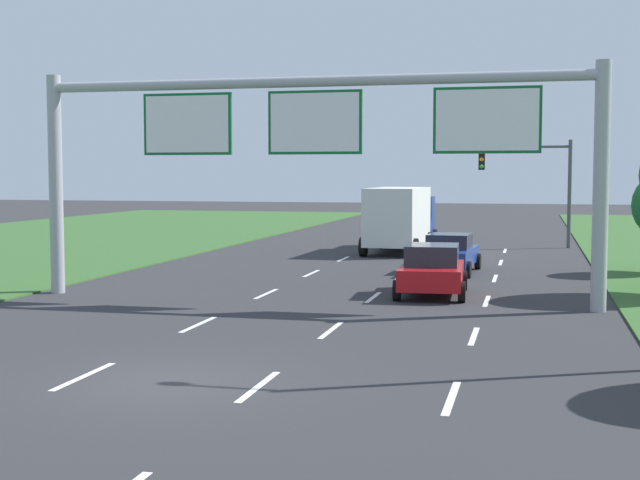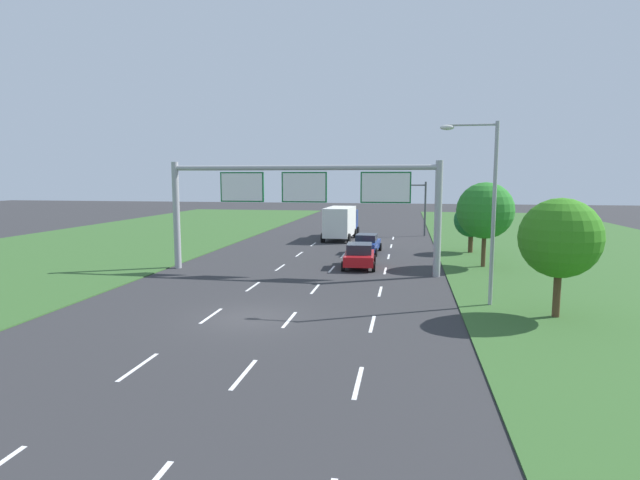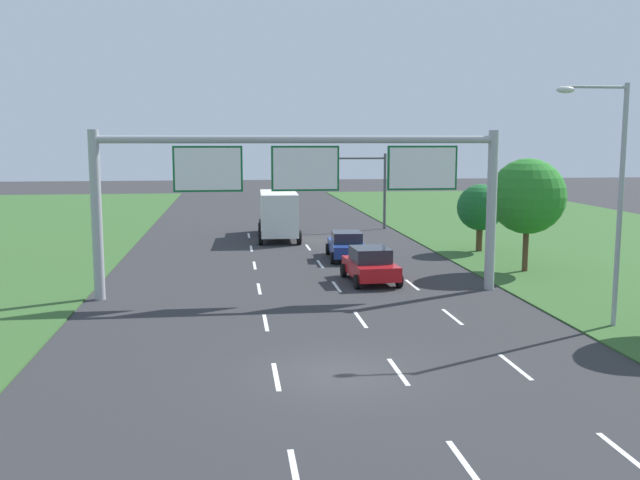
{
  "view_description": "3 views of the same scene",
  "coord_description": "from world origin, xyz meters",
  "px_view_note": "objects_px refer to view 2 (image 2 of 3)",
  "views": [
    {
      "loc": [
        6.56,
        -15.28,
        3.89
      ],
      "look_at": [
        0.18,
        11.38,
        1.82
      ],
      "focal_mm": 50.0,
      "sensor_mm": 36.0,
      "label": 1
    },
    {
      "loc": [
        6.55,
        -19.98,
        5.94
      ],
      "look_at": [
        0.88,
        12.51,
        1.85
      ],
      "focal_mm": 28.0,
      "sensor_mm": 36.0,
      "label": 2
    },
    {
      "loc": [
        -2.91,
        -19.24,
        6.57
      ],
      "look_at": [
        1.02,
        12.25,
        2.11
      ],
      "focal_mm": 40.0,
      "sensor_mm": 36.0,
      "label": 3
    }
  ],
  "objects_px": {
    "car_lead_silver": "(359,255)",
    "sign_gantry": "(304,195)",
    "roadside_tree_near": "(560,238)",
    "car_near_red": "(367,244)",
    "box_truck": "(341,222)",
    "street_lamp": "(486,197)",
    "traffic_light_mast": "(406,199)",
    "roadside_tree_mid": "(485,211)",
    "roadside_tree_far": "(471,220)"
  },
  "relations": [
    {
      "from": "roadside_tree_far",
      "to": "car_lead_silver",
      "type": "bearing_deg",
      "value": -135.31
    },
    {
      "from": "roadside_tree_near",
      "to": "roadside_tree_mid",
      "type": "xyz_separation_m",
      "value": [
        -1.26,
        12.19,
        0.37
      ]
    },
    {
      "from": "car_near_red",
      "to": "sign_gantry",
      "type": "xyz_separation_m",
      "value": [
        -3.22,
        -8.87,
        4.16
      ]
    },
    {
      "from": "traffic_light_mast",
      "to": "roadside_tree_far",
      "type": "distance_m",
      "value": 12.69
    },
    {
      "from": "car_near_red",
      "to": "roadside_tree_mid",
      "type": "bearing_deg",
      "value": -28.7
    },
    {
      "from": "street_lamp",
      "to": "roadside_tree_near",
      "type": "height_order",
      "value": "street_lamp"
    },
    {
      "from": "sign_gantry",
      "to": "roadside_tree_near",
      "type": "height_order",
      "value": "sign_gantry"
    },
    {
      "from": "box_truck",
      "to": "sign_gantry",
      "type": "relative_size",
      "value": 0.46
    },
    {
      "from": "car_lead_silver",
      "to": "roadside_tree_near",
      "type": "distance_m",
      "value": 14.51
    },
    {
      "from": "car_near_red",
      "to": "box_truck",
      "type": "distance_m",
      "value": 9.59
    },
    {
      "from": "sign_gantry",
      "to": "street_lamp",
      "type": "xyz_separation_m",
      "value": [
        9.89,
        -6.76,
        0.15
      ]
    },
    {
      "from": "roadside_tree_near",
      "to": "car_near_red",
      "type": "bearing_deg",
      "value": 118.77
    },
    {
      "from": "roadside_tree_mid",
      "to": "roadside_tree_near",
      "type": "bearing_deg",
      "value": -84.11
    },
    {
      "from": "sign_gantry",
      "to": "traffic_light_mast",
      "type": "relative_size",
      "value": 3.08
    },
    {
      "from": "roadside_tree_near",
      "to": "sign_gantry",
      "type": "bearing_deg",
      "value": 146.48
    },
    {
      "from": "street_lamp",
      "to": "box_truck",
      "type": "bearing_deg",
      "value": 111.88
    },
    {
      "from": "box_truck",
      "to": "roadside_tree_mid",
      "type": "distance_m",
      "value": 18.27
    },
    {
      "from": "roadside_tree_near",
      "to": "roadside_tree_mid",
      "type": "height_order",
      "value": "roadside_tree_mid"
    },
    {
      "from": "car_lead_silver",
      "to": "roadside_tree_mid",
      "type": "relative_size",
      "value": 0.71
    },
    {
      "from": "box_truck",
      "to": "roadside_tree_mid",
      "type": "height_order",
      "value": "roadside_tree_mid"
    },
    {
      "from": "sign_gantry",
      "to": "roadside_tree_far",
      "type": "relative_size",
      "value": 4.29
    },
    {
      "from": "sign_gantry",
      "to": "roadside_tree_mid",
      "type": "relative_size",
      "value": 3.03
    },
    {
      "from": "car_lead_silver",
      "to": "sign_gantry",
      "type": "distance_m",
      "value": 5.72
    },
    {
      "from": "car_near_red",
      "to": "roadside_tree_far",
      "type": "distance_m",
      "value": 8.52
    },
    {
      "from": "sign_gantry",
      "to": "roadside_tree_far",
      "type": "height_order",
      "value": "sign_gantry"
    },
    {
      "from": "car_near_red",
      "to": "roadside_tree_far",
      "type": "height_order",
      "value": "roadside_tree_far"
    },
    {
      "from": "roadside_tree_far",
      "to": "roadside_tree_near",
      "type": "bearing_deg",
      "value": -86.01
    },
    {
      "from": "car_near_red",
      "to": "street_lamp",
      "type": "xyz_separation_m",
      "value": [
        6.67,
        -15.63,
        4.31
      ]
    },
    {
      "from": "sign_gantry",
      "to": "roadside_tree_far",
      "type": "distance_m",
      "value": 15.56
    },
    {
      "from": "roadside_tree_far",
      "to": "box_truck",
      "type": "bearing_deg",
      "value": 146.56
    },
    {
      "from": "roadside_tree_far",
      "to": "traffic_light_mast",
      "type": "bearing_deg",
      "value": 114.06
    },
    {
      "from": "car_near_red",
      "to": "car_lead_silver",
      "type": "bearing_deg",
      "value": -86.51
    },
    {
      "from": "traffic_light_mast",
      "to": "roadside_tree_mid",
      "type": "height_order",
      "value": "roadside_tree_mid"
    },
    {
      "from": "sign_gantry",
      "to": "street_lamp",
      "type": "distance_m",
      "value": 11.99
    },
    {
      "from": "street_lamp",
      "to": "roadside_tree_mid",
      "type": "relative_size",
      "value": 1.49
    },
    {
      "from": "car_lead_silver",
      "to": "street_lamp",
      "type": "height_order",
      "value": "street_lamp"
    },
    {
      "from": "car_near_red",
      "to": "roadside_tree_near",
      "type": "xyz_separation_m",
      "value": [
        9.49,
        -17.29,
        2.68
      ]
    },
    {
      "from": "roadside_tree_mid",
      "to": "roadside_tree_far",
      "type": "height_order",
      "value": "roadside_tree_mid"
    },
    {
      "from": "sign_gantry",
      "to": "traffic_light_mast",
      "type": "distance_m",
      "value": 22.76
    },
    {
      "from": "car_lead_silver",
      "to": "roadside_tree_near",
      "type": "height_order",
      "value": "roadside_tree_near"
    },
    {
      "from": "sign_gantry",
      "to": "roadside_tree_mid",
      "type": "distance_m",
      "value": 12.11
    },
    {
      "from": "car_near_red",
      "to": "traffic_light_mast",
      "type": "relative_size",
      "value": 0.79
    },
    {
      "from": "box_truck",
      "to": "traffic_light_mast",
      "type": "relative_size",
      "value": 1.42
    },
    {
      "from": "box_truck",
      "to": "sign_gantry",
      "type": "distance_m",
      "value": 18.14
    },
    {
      "from": "sign_gantry",
      "to": "roadside_tree_near",
      "type": "bearing_deg",
      "value": -33.52
    },
    {
      "from": "roadside_tree_mid",
      "to": "box_truck",
      "type": "bearing_deg",
      "value": 129.11
    },
    {
      "from": "traffic_light_mast",
      "to": "box_truck",
      "type": "bearing_deg",
      "value": -147.33
    },
    {
      "from": "box_truck",
      "to": "street_lamp",
      "type": "relative_size",
      "value": 0.94
    },
    {
      "from": "car_lead_silver",
      "to": "sign_gantry",
      "type": "xyz_separation_m",
      "value": [
        -3.27,
        -2.27,
        4.11
      ]
    },
    {
      "from": "car_lead_silver",
      "to": "roadside_tree_mid",
      "type": "distance_m",
      "value": 8.85
    }
  ]
}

